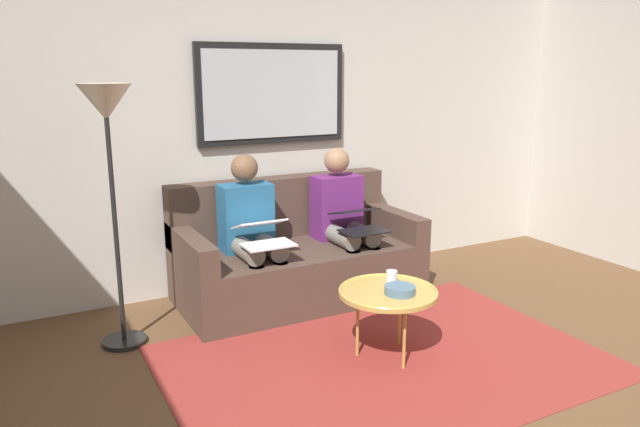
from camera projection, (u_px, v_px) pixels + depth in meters
wall_rear at (268, 125)px, 4.91m from camera, size 6.00×0.12×2.60m
area_rug at (385, 360)px, 3.70m from camera, size 2.60×1.80×0.01m
couch at (295, 257)px, 4.72m from camera, size 1.83×0.90×0.90m
framed_mirror at (272, 94)px, 4.77m from camera, size 1.25×0.05×0.78m
coffee_table at (388, 293)px, 3.67m from camera, size 0.61×0.61×0.44m
cup at (392, 278)px, 3.76m from camera, size 0.07×0.07×0.09m
bowl at (400, 290)px, 3.61m from camera, size 0.19×0.19×0.05m
person_left at (343, 217)px, 4.77m from camera, size 0.38×0.58×1.14m
laptop_black at (358, 220)px, 4.56m from camera, size 0.33×0.38×0.16m
person_right at (251, 228)px, 4.42m from camera, size 0.38×0.58×1.14m
laptop_white at (263, 233)px, 4.21m from camera, size 0.35×0.37×0.16m
standing_lamp at (108, 132)px, 3.63m from camera, size 0.32×0.32×1.66m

